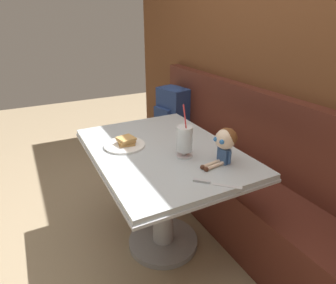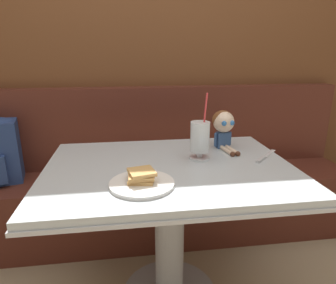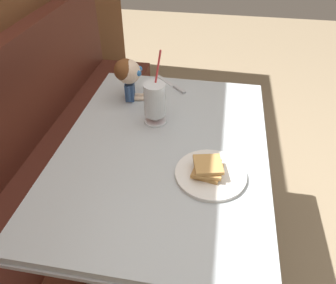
{
  "view_description": "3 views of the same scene",
  "coord_description": "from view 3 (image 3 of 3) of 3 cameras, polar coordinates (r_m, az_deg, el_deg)",
  "views": [
    {
      "loc": [
        1.43,
        -0.52,
        1.49
      ],
      "look_at": [
        0.04,
        0.2,
        0.79
      ],
      "focal_mm": 31.09,
      "sensor_mm": 36.0,
      "label": 1
    },
    {
      "loc": [
        -0.18,
        -1.06,
        1.23
      ],
      "look_at": [
        -0.0,
        0.2,
        0.84
      ],
      "focal_mm": 31.95,
      "sensor_mm": 36.0,
      "label": 2
    },
    {
      "loc": [
        -0.94,
        0.0,
        1.54
      ],
      "look_at": [
        -0.03,
        0.16,
        0.78
      ],
      "focal_mm": 34.13,
      "sensor_mm": 36.0,
      "label": 3
    }
  ],
  "objects": [
    {
      "name": "seated_doll",
      "position": [
        1.48,
        -6.96,
        11.96
      ],
      "size": [
        0.13,
        0.23,
        0.2
      ],
      "color": "#385689",
      "rests_on": "diner_table"
    },
    {
      "name": "booth_bench",
      "position": [
        1.73,
        -21.72,
        -8.8
      ],
      "size": [
        2.6,
        0.48,
        1.0
      ],
      "color": "#512319",
      "rests_on": "ground"
    },
    {
      "name": "butter_knife",
      "position": [
        1.62,
        1.38,
        9.83
      ],
      "size": [
        0.18,
        0.18,
        0.01
      ],
      "color": "silver",
      "rests_on": "diner_table"
    },
    {
      "name": "ground_plane",
      "position": [
        1.81,
        5.48,
        -19.58
      ],
      "size": [
        8.0,
        8.0,
        0.0
      ],
      "primitive_type": "plane",
      "color": "#998466"
    },
    {
      "name": "toast_plate",
      "position": [
        1.13,
        7.64,
        -5.43
      ],
      "size": [
        0.25,
        0.25,
        0.06
      ],
      "color": "white",
      "rests_on": "diner_table"
    },
    {
      "name": "milkshake_glass",
      "position": [
        1.32,
        -2.26,
        7.18
      ],
      "size": [
        0.1,
        0.1,
        0.32
      ],
      "color": "silver",
      "rests_on": "diner_table"
    },
    {
      "name": "diner_table",
      "position": [
        1.38,
        -0.62,
        -6.88
      ],
      "size": [
        1.11,
        0.81,
        0.74
      ],
      "color": "#B2BCC1",
      "rests_on": "ground"
    }
  ]
}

